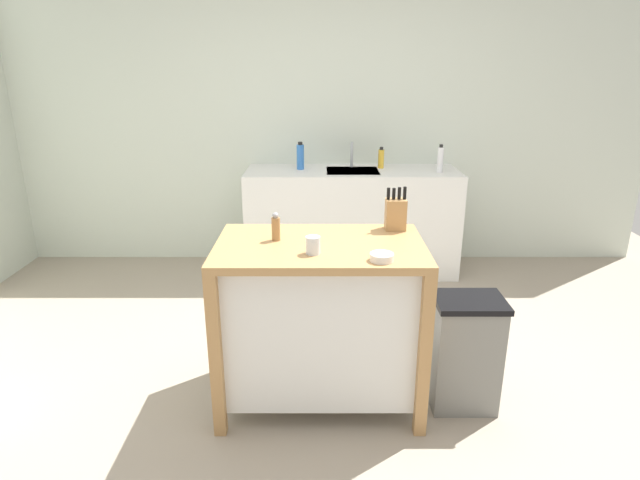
{
  "coord_description": "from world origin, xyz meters",
  "views": [
    {
      "loc": [
        -0.09,
        -2.5,
        1.78
      ],
      "look_at": [
        -0.09,
        0.21,
        0.86
      ],
      "focal_mm": 29.49,
      "sensor_mm": 36.0,
      "label": 1
    }
  ],
  "objects_px": {
    "bowl_stoneware_deep": "(382,257)",
    "bottle_dish_soap": "(381,158)",
    "sink_faucet": "(352,155)",
    "pepper_grinder": "(276,227)",
    "knife_block": "(396,213)",
    "bottle_spray_cleaner": "(300,157)",
    "bottle_hand_soap": "(440,159)",
    "trash_bin": "(465,352)",
    "kitchen_island": "(320,315)",
    "drinking_cup": "(313,245)"
  },
  "relations": [
    {
      "from": "sink_faucet",
      "to": "pepper_grinder",
      "type": "bearing_deg",
      "value": -104.07
    },
    {
      "from": "bottle_spray_cleaner",
      "to": "sink_faucet",
      "type": "bearing_deg",
      "value": 12.64
    },
    {
      "from": "knife_block",
      "to": "trash_bin",
      "type": "distance_m",
      "value": 0.83
    },
    {
      "from": "pepper_grinder",
      "to": "bottle_hand_soap",
      "type": "relative_size",
      "value": 0.64
    },
    {
      "from": "sink_faucet",
      "to": "bottle_hand_soap",
      "type": "height_order",
      "value": "bottle_hand_soap"
    },
    {
      "from": "pepper_grinder",
      "to": "trash_bin",
      "type": "xyz_separation_m",
      "value": [
        1.0,
        -0.11,
        -0.66
      ]
    },
    {
      "from": "trash_bin",
      "to": "bottle_dish_soap",
      "type": "relative_size",
      "value": 3.45
    },
    {
      "from": "knife_block",
      "to": "drinking_cup",
      "type": "relative_size",
      "value": 2.79
    },
    {
      "from": "kitchen_island",
      "to": "trash_bin",
      "type": "height_order",
      "value": "kitchen_island"
    },
    {
      "from": "bottle_hand_soap",
      "to": "drinking_cup",
      "type": "bearing_deg",
      "value": -117.62
    },
    {
      "from": "pepper_grinder",
      "to": "bottle_spray_cleaner",
      "type": "relative_size",
      "value": 0.63
    },
    {
      "from": "trash_bin",
      "to": "bottle_dish_soap",
      "type": "xyz_separation_m",
      "value": [
        -0.24,
        2.07,
        0.67
      ]
    },
    {
      "from": "knife_block",
      "to": "pepper_grinder",
      "type": "bearing_deg",
      "value": -163.87
    },
    {
      "from": "knife_block",
      "to": "bottle_spray_cleaner",
      "type": "height_order",
      "value": "knife_block"
    },
    {
      "from": "sink_faucet",
      "to": "bottle_spray_cleaner",
      "type": "distance_m",
      "value": 0.46
    },
    {
      "from": "bottle_spray_cleaner",
      "to": "drinking_cup",
      "type": "bearing_deg",
      "value": -86.35
    },
    {
      "from": "kitchen_island",
      "to": "knife_block",
      "type": "relative_size",
      "value": 4.46
    },
    {
      "from": "bottle_hand_soap",
      "to": "kitchen_island",
      "type": "bearing_deg",
      "value": -118.7
    },
    {
      "from": "trash_bin",
      "to": "bottle_spray_cleaner",
      "type": "height_order",
      "value": "bottle_spray_cleaner"
    },
    {
      "from": "trash_bin",
      "to": "bottle_dish_soap",
      "type": "height_order",
      "value": "bottle_dish_soap"
    },
    {
      "from": "pepper_grinder",
      "to": "kitchen_island",
      "type": "bearing_deg",
      "value": -12.72
    },
    {
      "from": "bowl_stoneware_deep",
      "to": "sink_faucet",
      "type": "height_order",
      "value": "sink_faucet"
    },
    {
      "from": "pepper_grinder",
      "to": "trash_bin",
      "type": "height_order",
      "value": "pepper_grinder"
    },
    {
      "from": "knife_block",
      "to": "sink_faucet",
      "type": "bearing_deg",
      "value": 94.23
    },
    {
      "from": "bottle_hand_soap",
      "to": "knife_block",
      "type": "bearing_deg",
      "value": -110.27
    },
    {
      "from": "bowl_stoneware_deep",
      "to": "drinking_cup",
      "type": "xyz_separation_m",
      "value": [
        -0.32,
        0.1,
        0.02
      ]
    },
    {
      "from": "kitchen_island",
      "to": "drinking_cup",
      "type": "bearing_deg",
      "value": -102.74
    },
    {
      "from": "pepper_grinder",
      "to": "bottle_hand_soap",
      "type": "distance_m",
      "value": 2.15
    },
    {
      "from": "knife_block",
      "to": "trash_bin",
      "type": "relative_size",
      "value": 0.38
    },
    {
      "from": "kitchen_island",
      "to": "bottle_spray_cleaner",
      "type": "bearing_deg",
      "value": 94.91
    },
    {
      "from": "bowl_stoneware_deep",
      "to": "bottle_hand_soap",
      "type": "xyz_separation_m",
      "value": [
        0.71,
        2.07,
        0.08
      ]
    },
    {
      "from": "bottle_hand_soap",
      "to": "bowl_stoneware_deep",
      "type": "bearing_deg",
      "value": -109.01
    },
    {
      "from": "drinking_cup",
      "to": "sink_faucet",
      "type": "height_order",
      "value": "sink_faucet"
    },
    {
      "from": "knife_block",
      "to": "drinking_cup",
      "type": "height_order",
      "value": "knife_block"
    },
    {
      "from": "bottle_spray_cleaner",
      "to": "bottle_dish_soap",
      "type": "height_order",
      "value": "bottle_spray_cleaner"
    },
    {
      "from": "bowl_stoneware_deep",
      "to": "bottle_dish_soap",
      "type": "relative_size",
      "value": 0.61
    },
    {
      "from": "kitchen_island",
      "to": "trash_bin",
      "type": "distance_m",
      "value": 0.8
    },
    {
      "from": "knife_block",
      "to": "pepper_grinder",
      "type": "xyz_separation_m",
      "value": [
        -0.64,
        -0.18,
        -0.02
      ]
    },
    {
      "from": "bottle_spray_cleaner",
      "to": "bottle_hand_soap",
      "type": "distance_m",
      "value": 1.17
    },
    {
      "from": "bottle_spray_cleaner",
      "to": "trash_bin",
      "type": "bearing_deg",
      "value": -65.06
    },
    {
      "from": "bowl_stoneware_deep",
      "to": "sink_faucet",
      "type": "bearing_deg",
      "value": 90.22
    },
    {
      "from": "bottle_spray_cleaner",
      "to": "bottle_hand_soap",
      "type": "bearing_deg",
      "value": -6.62
    },
    {
      "from": "knife_block",
      "to": "bottle_spray_cleaner",
      "type": "relative_size",
      "value": 1.02
    },
    {
      "from": "sink_faucet",
      "to": "knife_block",
      "type": "bearing_deg",
      "value": -85.77
    },
    {
      "from": "knife_block",
      "to": "bottle_hand_soap",
      "type": "height_order",
      "value": "knife_block"
    },
    {
      "from": "pepper_grinder",
      "to": "bottle_spray_cleaner",
      "type": "distance_m",
      "value": 1.91
    },
    {
      "from": "kitchen_island",
      "to": "sink_faucet",
      "type": "distance_m",
      "value": 2.14
    },
    {
      "from": "pepper_grinder",
      "to": "bottle_dish_soap",
      "type": "relative_size",
      "value": 0.81
    },
    {
      "from": "bowl_stoneware_deep",
      "to": "bottle_spray_cleaner",
      "type": "xyz_separation_m",
      "value": [
        -0.45,
        2.2,
        0.09
      ]
    },
    {
      "from": "sink_faucet",
      "to": "bottle_dish_soap",
      "type": "height_order",
      "value": "sink_faucet"
    }
  ]
}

